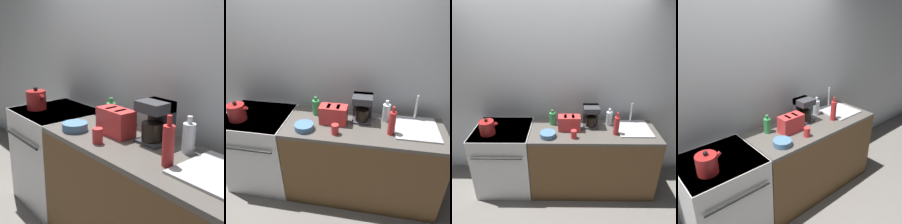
{
  "view_description": "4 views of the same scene",
  "coord_description": "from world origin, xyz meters",
  "views": [
    {
      "loc": [
        1.87,
        -1.03,
        1.67
      ],
      "look_at": [
        0.23,
        0.32,
        1.08
      ],
      "focal_mm": 50.0,
      "sensor_mm": 36.0,
      "label": 1
    },
    {
      "loc": [
        0.64,
        -1.56,
        2.12
      ],
      "look_at": [
        0.31,
        0.31,
        1.06
      ],
      "focal_mm": 35.0,
      "sensor_mm": 36.0,
      "label": 2
    },
    {
      "loc": [
        0.22,
        -2.11,
        2.35
      ],
      "look_at": [
        0.19,
        0.38,
        1.14
      ],
      "focal_mm": 35.0,
      "sensor_mm": 36.0,
      "label": 3
    },
    {
      "loc": [
        -1.32,
        -1.55,
        2.25
      ],
      "look_at": [
        0.3,
        0.39,
        1.12
      ],
      "focal_mm": 40.0,
      "sensor_mm": 36.0,
      "label": 4
    }
  ],
  "objects": [
    {
      "name": "cup_red",
      "position": [
        0.31,
        0.13,
        0.97
      ],
      "size": [
        0.07,
        0.07,
        0.1
      ],
      "color": "red",
      "rests_on": "counter_block"
    },
    {
      "name": "counter_block",
      "position": [
        0.58,
        0.3,
        0.46
      ],
      "size": [
        1.62,
        0.61,
        0.92
      ],
      "color": "brown",
      "rests_on": "ground_plane"
    },
    {
      "name": "ground_plane",
      "position": [
        0.0,
        0.0,
        0.0
      ],
      "size": [
        12.0,
        12.0,
        0.0
      ],
      "primitive_type": "plane",
      "color": "slate"
    },
    {
      "name": "bottle_red",
      "position": [
        0.84,
        0.22,
        1.04
      ],
      "size": [
        0.07,
        0.07,
        0.29
      ],
      "color": "#B72828",
      "rests_on": "counter_block"
    },
    {
      "name": "bottle_green",
      "position": [
        0.04,
        0.47,
        1.0
      ],
      "size": [
        0.08,
        0.08,
        0.21
      ],
      "color": "#338C47",
      "rests_on": "counter_block"
    },
    {
      "name": "bowl",
      "position": [
        0.0,
        0.15,
        0.95
      ],
      "size": [
        0.19,
        0.19,
        0.06
      ],
      "color": "teal",
      "rests_on": "counter_block"
    },
    {
      "name": "bottle_clear",
      "position": [
        0.79,
        0.46,
        1.01
      ],
      "size": [
        0.08,
        0.08,
        0.23
      ],
      "color": "silver",
      "rests_on": "counter_block"
    },
    {
      "name": "toaster",
      "position": [
        0.26,
        0.33,
        1.01
      ],
      "size": [
        0.28,
        0.15,
        0.19
      ],
      "color": "red",
      "rests_on": "counter_block"
    },
    {
      "name": "wall_back",
      "position": [
        0.0,
        0.72,
        1.3
      ],
      "size": [
        8.0,
        0.05,
        2.6
      ],
      "color": "silver",
      "rests_on": "ground_plane"
    },
    {
      "name": "coffee_maker",
      "position": [
        0.54,
        0.44,
        1.06
      ],
      "size": [
        0.2,
        0.19,
        0.29
      ],
      "color": "#333338",
      "rests_on": "counter_block"
    },
    {
      "name": "sink_tray",
      "position": [
        1.09,
        0.36,
        0.93
      ],
      "size": [
        0.42,
        0.44,
        0.28
      ],
      "color": "#B7B7BC",
      "rests_on": "counter_block"
    },
    {
      "name": "stove",
      "position": [
        -0.61,
        0.33,
        0.47
      ],
      "size": [
        0.73,
        0.7,
        0.92
      ],
      "color": "silver",
      "rests_on": "ground_plane"
    },
    {
      "name": "kettle",
      "position": [
        -0.75,
        0.21,
        1.0
      ],
      "size": [
        0.23,
        0.18,
        0.21
      ],
      "color": "maroon",
      "rests_on": "stove"
    }
  ]
}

